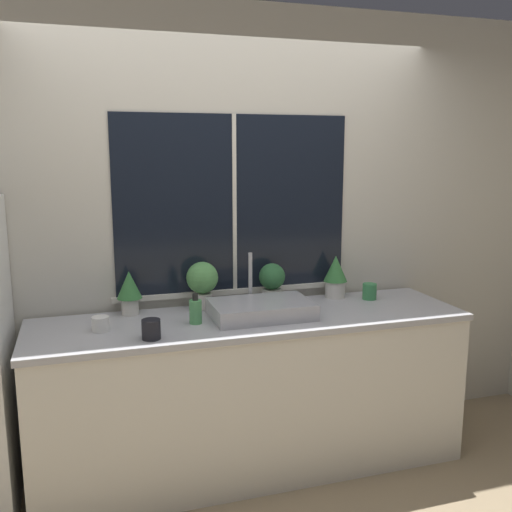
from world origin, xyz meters
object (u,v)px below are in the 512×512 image
Objects in this scene: sink at (261,309)px; potted_plant_center_left at (202,281)px; mug_green at (370,291)px; potted_plant_center_right at (272,281)px; potted_plant_far_right at (335,275)px; potted_plant_far_left at (129,289)px; soap_bottle at (196,311)px; mug_white at (101,324)px; mug_black at (151,329)px.

sink is 2.01× the size of potted_plant_center_left.
potted_plant_center_right is at bearing 169.83° from mug_green.
potted_plant_center_left is at bearing 180.00° from potted_plant_far_right.
potted_plant_far_left is (-0.70, 0.27, 0.10)m from sink.
sink is 3.37× the size of soap_bottle.
potted_plant_far_right reaches higher than potted_plant_center_right.
sink is 0.79m from mug_green.
potted_plant_far_right reaches higher than soap_bottle.
potted_plant_center_left is at bearing 135.83° from sink.
potted_plant_center_left is 0.67m from mug_white.
sink is 2.09× the size of potted_plant_far_right.
potted_plant_center_left is 1.68× the size of soap_bottle.
potted_plant_far_right is 1.62× the size of soap_bottle.
mug_green reaches higher than mug_white.
mug_green is (0.19, -0.11, -0.10)m from potted_plant_far_right.
mug_green and mug_black have the same top height.
potted_plant_far_left is 0.94× the size of potted_plant_far_right.
mug_black is (-1.42, -0.36, 0.00)m from mug_green.
sink is at bearing -0.32° from mug_white.
potted_plant_center_left reaches higher than mug_white.
potted_plant_center_right is 0.91× the size of potted_plant_far_right.
soap_bottle is at bearing -2.05° from mug_white.
mug_white is (-0.50, 0.02, -0.03)m from soap_bottle.
potted_plant_far_right is at bearing 0.00° from potted_plant_center_right.
potted_plant_center_right is at bearing 14.38° from mug_white.
mug_green is at bearing -5.99° from potted_plant_center_left.
sink is 0.67m from mug_black.
mug_white is 0.90× the size of mug_green.
sink is 2.30× the size of potted_plant_center_right.
mug_green is (1.48, -0.11, -0.10)m from potted_plant_far_left.
soap_bottle is at bearing -178.05° from sink.
potted_plant_far_right is at bearing 10.29° from mug_white.
mug_green is at bearing 14.38° from mug_black.
soap_bottle is (-0.97, -0.28, -0.08)m from potted_plant_far_right.
potted_plant_center_right is at bearing 30.58° from mug_black.
potted_plant_center_left is 2.79× the size of mug_black.
mug_white is at bearing 138.77° from mug_black.
mug_green is (1.65, 0.16, 0.01)m from mug_white.
potted_plant_far_right is (1.29, 0.00, -0.00)m from potted_plant_far_left.
potted_plant_far_left is 1.03× the size of potted_plant_center_right.
mug_green is (0.62, -0.11, -0.09)m from potted_plant_center_right.
soap_bottle is 0.50m from mug_white.
potted_plant_far_right is 1.32m from mug_black.
soap_bottle is at bearing 35.69° from mug_black.
potted_plant_center_left is 0.44m from potted_plant_center_right.
sink reaches higher than mug_green.
mug_white is (-0.18, -0.27, -0.11)m from potted_plant_far_left.
potted_plant_center_right is 2.74× the size of mug_white.
potted_plant_far_left is at bearing 180.00° from potted_plant_center_right.
soap_bottle reaches higher than mug_black.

